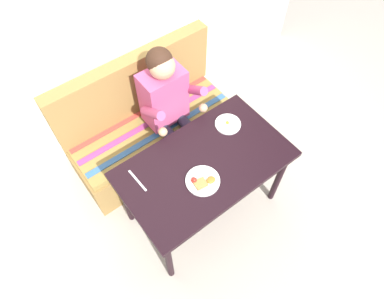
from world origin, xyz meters
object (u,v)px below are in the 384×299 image
at_px(table, 205,169).
at_px(plate_eggs, 228,124).
at_px(knife, 137,181).
at_px(couch, 150,128).
at_px(plate_breakfast, 202,181).
at_px(person, 169,104).

height_order(table, plate_eggs, plate_eggs).
relative_size(table, plate_eggs, 6.20).
distance_m(table, knife, 0.48).
height_order(couch, knife, couch).
bearing_deg(knife, plate_breakfast, -41.27).
relative_size(couch, person, 1.19).
xyz_separation_m(plate_breakfast, knife, (-0.34, 0.27, -0.01)).
relative_size(person, plate_breakfast, 5.23).
bearing_deg(table, person, 79.41).
xyz_separation_m(plate_breakfast, plate_eggs, (0.45, 0.26, -0.00)).
height_order(person, plate_eggs, person).
relative_size(person, plate_eggs, 6.26).
bearing_deg(person, plate_eggs, -61.51).
relative_size(table, couch, 0.83).
bearing_deg(table, plate_eggs, 24.83).
bearing_deg(plate_breakfast, knife, 141.43).
bearing_deg(person, knife, -142.81).
xyz_separation_m(person, plate_breakfast, (-0.22, -0.69, 0.00)).
relative_size(couch, plate_eggs, 7.44).
height_order(person, knife, person).
bearing_deg(person, table, -100.59).
distance_m(couch, person, 0.46).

